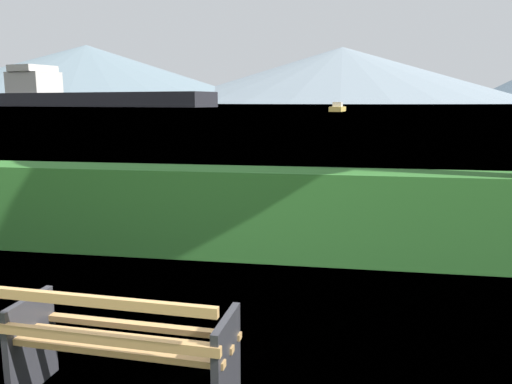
# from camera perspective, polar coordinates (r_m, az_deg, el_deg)

# --- Properties ---
(water_surface) EXTENTS (620.00, 620.00, 0.00)m
(water_surface) POSITION_cam_1_polar(r_m,az_deg,el_deg) (311.44, 9.39, 9.64)
(water_surface) COLOR slate
(water_surface) RESTS_ON ground_plane
(park_bench) EXTENTS (1.55, 0.66, 0.87)m
(park_bench) POSITION_cam_1_polar(r_m,az_deg,el_deg) (3.63, -14.94, -16.38)
(park_bench) COLOR tan
(park_bench) RESTS_ON ground_plane
(hedge_row) EXTENTS (8.99, 0.72, 1.16)m
(hedge_row) POSITION_cam_1_polar(r_m,az_deg,el_deg) (6.72, -2.75, -2.27)
(hedge_row) COLOR #2D6B28
(hedge_row) RESTS_ON ground_plane
(cargo_ship_large) EXTENTS (103.98, 44.04, 16.96)m
(cargo_ship_large) POSITION_cam_1_polar(r_m,az_deg,el_deg) (220.08, -19.27, 10.30)
(cargo_ship_large) COLOR #232328
(cargo_ship_large) RESTS_ON water_surface
(tender_far) EXTENTS (3.47, 8.84, 1.92)m
(tender_far) POSITION_cam_1_polar(r_m,az_deg,el_deg) (106.81, 9.16, 9.30)
(tender_far) COLOR gold
(tender_far) RESTS_ON water_surface
(distant_hills) EXTENTS (900.25, 480.19, 75.32)m
(distant_hills) POSITION_cam_1_polar(r_m,az_deg,el_deg) (579.89, 5.73, 13.15)
(distant_hills) COLOR slate
(distant_hills) RESTS_ON ground_plane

